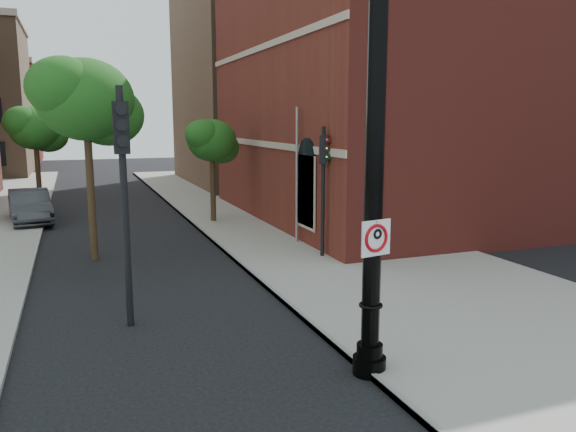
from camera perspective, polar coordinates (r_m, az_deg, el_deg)
name	(u,v)px	position (r m, az deg, el deg)	size (l,w,h in m)	color
ground	(245,375)	(10.46, -4.40, -15.83)	(120.00, 120.00, 0.00)	black
sidewalk_right	(321,238)	(21.40, 3.41, -2.29)	(8.00, 60.00, 0.12)	gray
curb_edge	(220,246)	(20.13, -6.91, -3.08)	(0.10, 60.00, 0.14)	gray
brick_wall_building	(475,84)	(29.70, 18.49, 12.62)	(22.30, 16.30, 12.50)	maroon
bg_building_tan_b	(334,86)	(43.35, 4.75, 13.00)	(22.00, 14.00, 14.00)	#816046
lamppost	(374,193)	(9.68, 8.70, 2.29)	(0.60, 0.60, 7.10)	black
no_parking_sign	(376,238)	(9.63, 8.94, -2.19)	(0.61, 0.16, 0.62)	white
parked_car	(30,206)	(27.25, -24.74, 0.90)	(1.58, 4.54, 1.49)	#303035
traffic_signal_left	(123,168)	(12.41, -16.41, 4.74)	(0.34, 0.43, 5.22)	black
traffic_signal_right	(323,171)	(18.01, 3.62, 4.59)	(0.34, 0.38, 4.31)	black
utility_pole	(297,177)	(20.13, 0.91, 3.95)	(0.10, 0.10, 4.96)	#999999
street_tree_a	(87,102)	(19.01, -19.75, 10.85)	(3.56, 3.22, 6.41)	#2E2012
street_tree_b	(36,129)	(29.63, -24.25, 8.04)	(2.87, 2.59, 5.16)	#2E2012
street_tree_c	(212,142)	(24.70, -7.70, 7.49)	(2.52, 2.28, 4.55)	#2E2012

